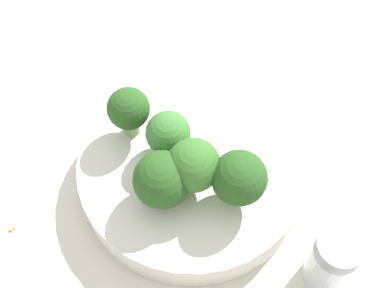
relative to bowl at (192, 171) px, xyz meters
The scene contains 10 objects.
ground_plane 0.02m from the bowl, ahead, with size 3.00×3.00×0.00m, color beige.
bowl is the anchor object (origin of this frame).
broccoli_floret_0 0.08m from the bowl, 99.47° to the left, with size 0.05×0.05×0.06m.
broccoli_floret_1 0.06m from the bowl, 55.18° to the left, with size 0.05×0.05×0.06m.
broccoli_floret_2 0.07m from the bowl, 17.37° to the left, with size 0.05×0.05×0.06m.
broccoli_floret_3 0.05m from the bowl, 66.08° to the right, with size 0.04×0.04×0.05m.
broccoli_floret_4 0.09m from the bowl, 68.08° to the right, with size 0.04×0.04×0.06m.
pepper_shaker 0.15m from the bowl, 103.64° to the left, with size 0.04×0.04×0.07m.
almond_crumb_0 0.13m from the bowl, 102.35° to the right, with size 0.01×0.00×0.01m, color tan.
almond_crumb_1 0.18m from the bowl, 20.22° to the right, with size 0.01×0.00×0.01m, color tan.
Camera 1 is at (0.15, 0.20, 0.48)m, focal length 50.00 mm.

